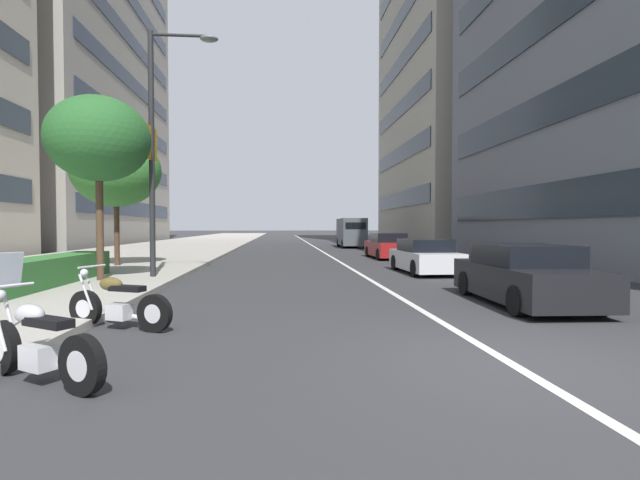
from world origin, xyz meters
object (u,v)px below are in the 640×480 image
(street_lamp_with_banners, at_px, (161,131))
(motorcycle_by_sign_pole, at_px, (37,345))
(car_following_behind, at_px, (425,257))
(car_approaching_light, at_px, (524,276))
(delivery_van_ahead, at_px, (351,232))
(street_tree_by_lamp_post, at_px, (116,170))
(car_far_down_avenue, at_px, (387,247))
(motorcycle_mid_row, at_px, (118,305))
(street_tree_far_plaza, at_px, (99,139))

(street_lamp_with_banners, bearing_deg, motorcycle_by_sign_pole, -173.88)
(car_following_behind, bearing_deg, motorcycle_by_sign_pole, 144.26)
(motorcycle_by_sign_pole, distance_m, car_approaching_light, 9.64)
(delivery_van_ahead, height_order, street_tree_by_lamp_post, street_tree_by_lamp_post)
(motorcycle_by_sign_pole, distance_m, delivery_van_ahead, 35.07)
(car_far_down_avenue, height_order, street_tree_by_lamp_post, street_tree_by_lamp_post)
(car_approaching_light, distance_m, car_following_behind, 7.20)
(motorcycle_mid_row, bearing_deg, car_far_down_avenue, -93.34)
(street_lamp_with_banners, bearing_deg, delivery_van_ahead, -22.65)
(motorcycle_mid_row, height_order, street_tree_far_plaza, street_tree_far_plaza)
(street_lamp_with_banners, relative_size, street_tree_by_lamp_post, 1.43)
(car_following_behind, distance_m, street_tree_far_plaza, 12.00)
(motorcycle_mid_row, height_order, street_lamp_with_banners, street_lamp_with_banners)
(motorcycle_mid_row, height_order, street_tree_by_lamp_post, street_tree_by_lamp_post)
(car_following_behind, xyz_separation_m, delivery_van_ahead, (22.00, -0.52, 0.70))
(street_tree_far_plaza, height_order, street_tree_by_lamp_post, street_tree_far_plaza)
(motorcycle_mid_row, distance_m, delivery_van_ahead, 32.35)
(motorcycle_by_sign_pole, height_order, street_tree_by_lamp_post, street_tree_by_lamp_post)
(delivery_van_ahead, distance_m, street_lamp_with_banners, 26.03)
(delivery_van_ahead, bearing_deg, motorcycle_mid_row, 165.18)
(car_far_down_avenue, relative_size, street_tree_by_lamp_post, 0.83)
(street_tree_far_plaza, distance_m, street_tree_by_lamp_post, 5.80)
(street_tree_far_plaza, bearing_deg, motorcycle_by_sign_pole, -163.50)
(delivery_van_ahead, distance_m, street_tree_far_plaza, 27.45)
(motorcycle_mid_row, relative_size, delivery_van_ahead, 0.36)
(car_following_behind, height_order, street_lamp_with_banners, street_lamp_with_banners)
(car_far_down_avenue, relative_size, delivery_van_ahead, 0.84)
(car_approaching_light, xyz_separation_m, street_lamp_with_banners, (5.41, 9.48, 4.27))
(car_following_behind, bearing_deg, motorcycle_mid_row, 136.50)
(motorcycle_mid_row, bearing_deg, motorcycle_by_sign_pole, 114.81)
(car_far_down_avenue, distance_m, delivery_van_ahead, 13.71)
(motorcycle_by_sign_pole, xyz_separation_m, car_following_behind, (11.92, -8.32, 0.18))
(car_approaching_light, xyz_separation_m, car_far_down_avenue, (15.51, -0.41, 0.01))
(motorcycle_by_sign_pole, relative_size, street_lamp_with_banners, 0.24)
(motorcycle_mid_row, distance_m, street_tree_by_lamp_post, 13.24)
(motorcycle_by_sign_pole, distance_m, car_far_down_avenue, 22.07)
(car_approaching_light, distance_m, car_far_down_avenue, 15.51)
(street_tree_far_plaza, relative_size, street_tree_by_lamp_post, 1.00)
(motorcycle_mid_row, height_order, car_approaching_light, car_approaching_light)
(motorcycle_mid_row, relative_size, car_approaching_light, 0.45)
(motorcycle_by_sign_pole, bearing_deg, motorcycle_mid_row, -56.12)
(motorcycle_mid_row, distance_m, street_tree_far_plaza, 8.02)
(street_tree_by_lamp_post, bearing_deg, motorcycle_mid_row, -161.24)
(car_far_down_avenue, bearing_deg, car_approaching_light, 178.42)
(delivery_van_ahead, bearing_deg, motorcycle_by_sign_pole, 166.55)
(car_approaching_light, relative_size, car_following_behind, 1.08)
(motorcycle_by_sign_pole, xyz_separation_m, street_tree_by_lamp_post, (14.86, 4.14, 3.73))
(street_lamp_with_banners, bearing_deg, motorcycle_mid_row, -171.97)
(motorcycle_mid_row, xyz_separation_m, car_far_down_avenue, (17.40, -8.86, 0.25))
(motorcycle_mid_row, height_order, car_far_down_avenue, car_far_down_avenue)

